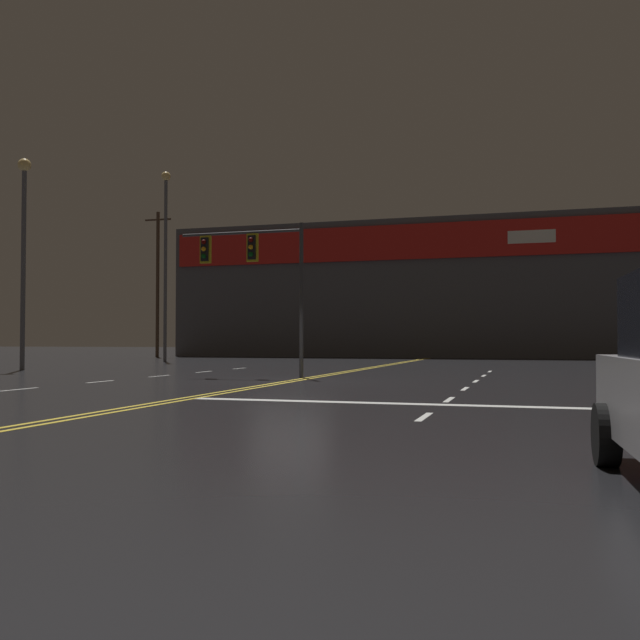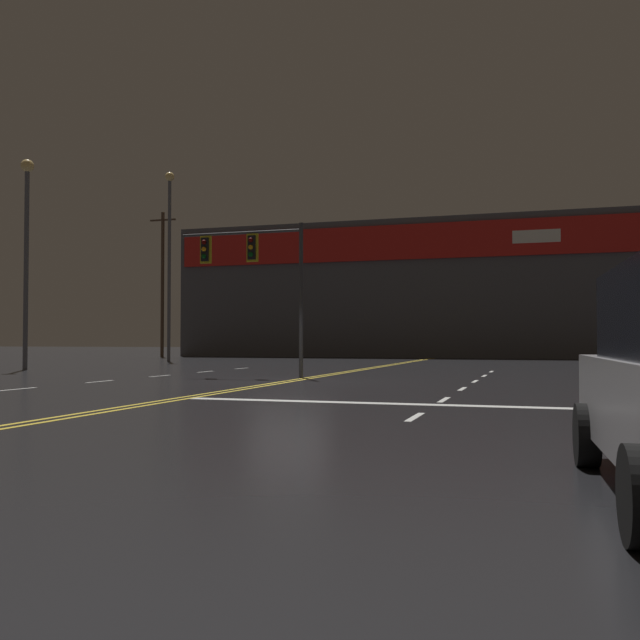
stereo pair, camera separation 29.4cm
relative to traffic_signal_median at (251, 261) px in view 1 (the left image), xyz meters
The scene contains 7 objects.
ground_plane 5.13m from the traffic_signal_median, 45.22° to the right, with size 200.00×200.00×0.00m, color black.
road_markings 6.38m from the traffic_signal_median, 47.06° to the right, with size 16.45×60.00×0.01m.
traffic_signal_median is the anchor object (origin of this frame).
streetlight_near_right 19.62m from the traffic_signal_median, 127.78° to the left, with size 0.56×0.56×11.53m.
streetlight_far_right 11.93m from the traffic_signal_median, 168.10° to the left, with size 0.56×0.56×9.14m.
building_backdrop 33.43m from the traffic_signal_median, 86.20° to the left, with size 40.81×10.23×10.27m.
utility_pole_row 25.86m from the traffic_signal_median, 87.73° to the left, with size 45.16×0.26×11.23m.
Camera 1 is at (7.32, -20.88, 1.28)m, focal length 40.00 mm.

